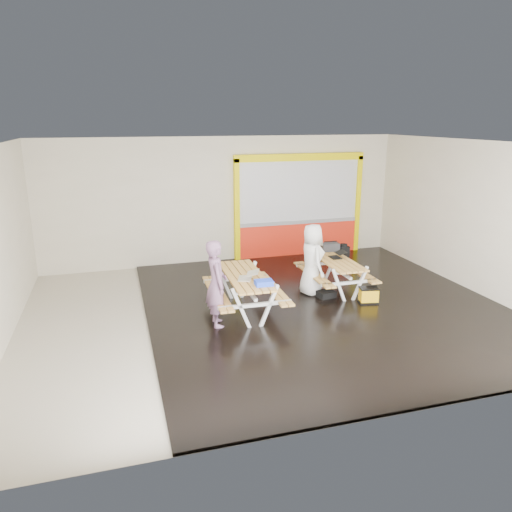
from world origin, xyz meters
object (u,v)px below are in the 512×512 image
object	(u,v)px
picnic_table_right	(335,267)
backpack	(343,253)
person_left	(216,284)
toolbox	(330,247)
laptop_right	(337,256)
person_right	(312,260)
picnic_table_left	(245,284)
fluke_bag	(369,295)
dark_case	(326,294)
blue_pouch	(264,283)
laptop_left	(248,276)

from	to	relation	value
picnic_table_right	backpack	distance (m)	0.87
person_left	toolbox	size ratio (longest dim) A/B	3.82
picnic_table_right	laptop_right	world-z (taller)	laptop_right
person_right	backpack	size ratio (longest dim) A/B	3.79
picnic_table_right	backpack	world-z (taller)	backpack
picnic_table_left	fluke_bag	size ratio (longest dim) A/B	4.84
laptop_right	dark_case	bearing A→B (deg)	-132.47
person_left	backpack	bearing A→B (deg)	-61.41
person_left	blue_pouch	bearing A→B (deg)	-103.48
picnic_table_left	fluke_bag	distance (m)	2.78
picnic_table_left	person_right	distance (m)	1.90
person_right	laptop_right	distance (m)	0.72
person_right	laptop_left	bearing A→B (deg)	116.42
dark_case	picnic_table_right	bearing A→B (deg)	46.80
fluke_bag	picnic_table_right	bearing A→B (deg)	108.85
backpack	picnic_table_left	bearing A→B (deg)	-154.81
backpack	toolbox	bearing A→B (deg)	175.33
picnic_table_left	person_left	world-z (taller)	person_left
picnic_table_left	person_right	size ratio (longest dim) A/B	1.29
dark_case	fluke_bag	world-z (taller)	fluke_bag
person_right	dark_case	distance (m)	0.84
picnic_table_left	dark_case	bearing A→B (deg)	7.60
person_right	blue_pouch	size ratio (longest dim) A/B	4.93
laptop_right	picnic_table_left	bearing A→B (deg)	-161.85
picnic_table_left	person_right	world-z (taller)	person_right
person_right	backpack	xyz separation A→B (m)	(1.15, 0.71, -0.11)
toolbox	dark_case	distance (m)	1.50
dark_case	fluke_bag	distance (m)	0.95
picnic_table_right	blue_pouch	distance (m)	2.64
picnic_table_left	laptop_right	size ratio (longest dim) A/B	5.94
blue_pouch	backpack	world-z (taller)	same
picnic_table_right	laptop_right	distance (m)	0.28
laptop_right	backpack	world-z (taller)	backpack
picnic_table_right	person_right	world-z (taller)	person_right
backpack	laptop_left	bearing A→B (deg)	-150.58
blue_pouch	dark_case	world-z (taller)	blue_pouch
picnic_table_left	toolbox	bearing A→B (deg)	28.66
picnic_table_right	backpack	bearing A→B (deg)	51.49
blue_pouch	picnic_table_left	bearing A→B (deg)	104.08
picnic_table_right	blue_pouch	world-z (taller)	blue_pouch
person_right	backpack	world-z (taller)	person_right
picnic_table_right	blue_pouch	size ratio (longest dim) A/B	5.85
person_left	laptop_right	world-z (taller)	person_left
picnic_table_right	backpack	size ratio (longest dim) A/B	4.49
blue_pouch	fluke_bag	bearing A→B (deg)	9.39
laptop_right	dark_case	world-z (taller)	laptop_right
picnic_table_right	blue_pouch	xyz separation A→B (m)	(-2.20, -1.43, 0.30)
blue_pouch	dark_case	xyz separation A→B (m)	(1.79, 0.99, -0.78)
person_left	blue_pouch	world-z (taller)	person_left
person_right	fluke_bag	xyz separation A→B (m)	(0.96, -0.97, -0.61)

